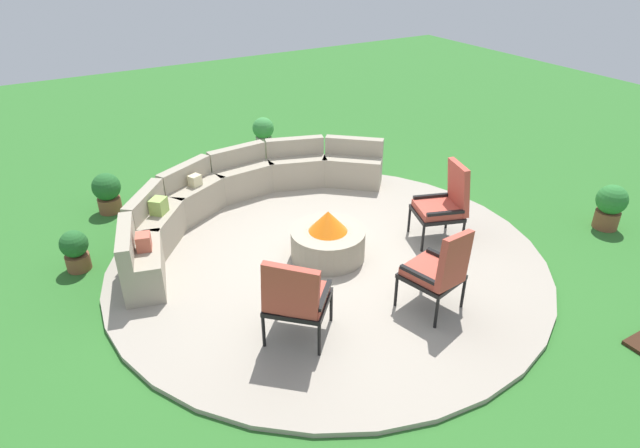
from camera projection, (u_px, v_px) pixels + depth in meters
The scene contains 11 objects.
ground_plane at pixel (328, 260), 7.11m from camera, with size 24.00×24.00×0.00m, color #2D6B28.
patio_circle at pixel (328, 258), 7.10m from camera, with size 5.64×5.64×0.06m, color #9E9384.
fire_pit at pixel (328, 240), 6.96m from camera, with size 0.96×0.96×0.67m.
curved_stone_bench at pixel (237, 195), 7.98m from camera, with size 4.57×2.46×0.76m.
lounge_chair_front_left at pixel (295, 297), 5.43m from camera, with size 0.86×0.87×1.03m.
lounge_chair_front_right at pixel (439, 269), 5.85m from camera, with size 0.69×0.71×1.06m.
lounge_chair_back_left at pixel (445, 202), 7.21m from camera, with size 0.77×0.74×1.11m.
potted_plant_0 at pixel (107, 192), 8.16m from camera, with size 0.42×0.42×0.62m.
potted_plant_1 at pixel (263, 133), 10.33m from camera, with size 0.41×0.41×0.67m.
potted_plant_2 at pixel (610, 205), 7.71m from camera, with size 0.43×0.43×0.66m.
potted_plant_3 at pixel (75, 250), 6.80m from camera, with size 0.35×0.35×0.55m.
Camera 1 is at (-3.13, -5.09, 3.88)m, focal length 30.32 mm.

